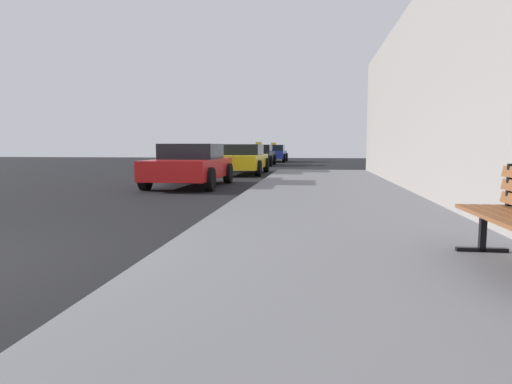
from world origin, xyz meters
name	(u,v)px	position (x,y,z in m)	size (l,w,h in m)	color
sidewalk	(358,273)	(4.00, 0.00, 0.07)	(4.00, 32.00, 0.15)	slate
car_red	(191,165)	(-0.07, 8.94, 0.65)	(2.02, 4.03, 1.27)	red
car_yellow	(243,159)	(0.56, 14.97, 0.65)	(1.93, 4.57, 1.27)	yellow
car_black	(258,155)	(0.16, 23.42, 0.65)	(1.98, 4.20, 1.43)	black
car_blue	(273,153)	(0.55, 29.46, 0.65)	(1.98, 4.37, 1.43)	#233899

